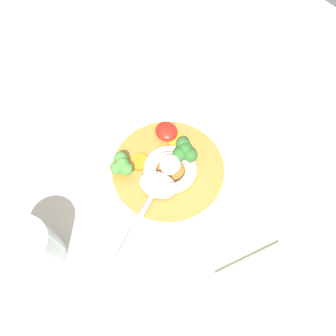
# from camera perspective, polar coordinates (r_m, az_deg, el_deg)

# --- Properties ---
(table_slab) EXTENTS (1.20, 1.20, 0.03)m
(table_slab) POSITION_cam_1_polar(r_m,az_deg,el_deg) (0.59, -2.04, -2.34)
(table_slab) COLOR #BCB29E
(table_slab) RESTS_ON ground
(soup_bowl) EXTENTS (0.21, 0.21, 0.05)m
(soup_bowl) POSITION_cam_1_polar(r_m,az_deg,el_deg) (0.55, -0.00, -1.08)
(soup_bowl) COLOR white
(soup_bowl) RESTS_ON table_slab
(noodle_pile) EXTENTS (0.09, 0.09, 0.04)m
(noodle_pile) POSITION_cam_1_polar(r_m,az_deg,el_deg) (0.51, 0.39, -0.06)
(noodle_pile) COLOR beige
(noodle_pile) RESTS_ON soup_bowl
(soup_spoon) EXTENTS (0.10, 0.17, 0.02)m
(soup_spoon) POSITION_cam_1_polar(r_m,az_deg,el_deg) (0.50, -2.50, -4.18)
(soup_spoon) COLOR #B7B7BC
(soup_spoon) RESTS_ON soup_bowl
(chili_sauce_dollop) EXTENTS (0.04, 0.04, 0.02)m
(chili_sauce_dollop) POSITION_cam_1_polar(r_m,az_deg,el_deg) (0.55, -0.28, 6.37)
(chili_sauce_dollop) COLOR red
(chili_sauce_dollop) RESTS_ON soup_bowl
(broccoli_floret_front) EXTENTS (0.05, 0.04, 0.04)m
(broccoli_floret_front) POSITION_cam_1_polar(r_m,az_deg,el_deg) (0.52, 2.89, 3.00)
(broccoli_floret_front) COLOR #7A9E60
(broccoli_floret_front) RESTS_ON soup_bowl
(broccoli_floret_beside_noodles) EXTENTS (0.04, 0.04, 0.03)m
(broccoli_floret_beside_noodles) POSITION_cam_1_polar(r_m,az_deg,el_deg) (0.51, -8.07, 0.60)
(broccoli_floret_beside_noodles) COLOR #7A9E60
(broccoli_floret_beside_noodles) RESTS_ON soup_bowl
(carrot_slice_left) EXTENTS (0.03, 0.03, 0.01)m
(carrot_slice_left) POSITION_cam_1_polar(r_m,az_deg,el_deg) (0.53, -4.94, 1.04)
(carrot_slice_left) COLOR orange
(carrot_slice_left) RESTS_ON soup_bowl
(carrot_slice_center) EXTENTS (0.03, 0.03, 0.01)m
(carrot_slice_center) POSITION_cam_1_polar(r_m,az_deg,el_deg) (0.55, 1.45, 4.74)
(carrot_slice_center) COLOR orange
(carrot_slice_center) RESTS_ON soup_bowl
(drinking_glass) EXTENTS (0.08, 0.08, 0.09)m
(drinking_glass) POSITION_cam_1_polar(r_m,az_deg,el_deg) (0.52, -22.56, -12.91)
(drinking_glass) COLOR silver
(drinking_glass) RESTS_ON table_slab
(folded_napkin) EXTENTS (0.20, 0.15, 0.01)m
(folded_napkin) POSITION_cam_1_polar(r_m,az_deg,el_deg) (0.54, 18.45, -22.88)
(folded_napkin) COLOR beige
(folded_napkin) RESTS_ON table_slab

